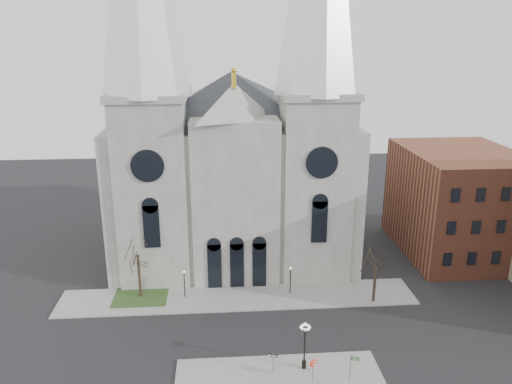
{
  "coord_description": "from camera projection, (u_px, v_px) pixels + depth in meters",
  "views": [
    {
      "loc": [
        -1.76,
        -39.19,
        28.53
      ],
      "look_at": [
        1.81,
        8.0,
        13.51
      ],
      "focal_mm": 35.0,
      "sensor_mm": 36.0,
      "label": 1
    }
  ],
  "objects": [
    {
      "name": "one_way_sign",
      "position": [
        273.0,
        359.0,
        43.51
      ],
      "size": [
        0.8,
        0.31,
        1.89
      ],
      "rotation": [
        0.0,
        0.0,
        -0.34
      ],
      "color": "slate",
      "rests_on": "sidewalk_near"
    },
    {
      "name": "tree_right",
      "position": [
        376.0,
        265.0,
        54.28
      ],
      "size": [
        3.2,
        3.2,
        6.0
      ],
      "color": "black",
      "rests_on": "ground"
    },
    {
      "name": "bg_building_brick",
      "position": [
        457.0,
        202.0,
        66.95
      ],
      "size": [
        14.0,
        18.0,
        14.0
      ],
      "primitive_type": "cube",
      "color": "brown",
      "rests_on": "ground"
    },
    {
      "name": "ped_lamp_right",
      "position": [
        290.0,
        275.0,
        56.66
      ],
      "size": [
        0.32,
        0.32,
        3.26
      ],
      "color": "black",
      "rests_on": "sidewalk_far"
    },
    {
      "name": "sidewalk_far",
      "position": [
        238.0,
        297.0,
        56.44
      ],
      "size": [
        40.0,
        6.0,
        0.14
      ],
      "primitive_type": "cube",
      "color": "gray",
      "rests_on": "ground"
    },
    {
      "name": "ped_lamp_left",
      "position": [
        184.0,
        279.0,
        55.8
      ],
      "size": [
        0.32,
        0.32,
        3.26
      ],
      "color": "black",
      "rests_on": "sidewalk_far"
    },
    {
      "name": "stop_sign",
      "position": [
        313.0,
        365.0,
        42.17
      ],
      "size": [
        0.83,
        0.13,
        2.31
      ],
      "rotation": [
        0.0,
        0.0,
        0.12
      ],
      "color": "slate",
      "rests_on": "sidewalk_near"
    },
    {
      "name": "street_name_sign",
      "position": [
        351.0,
        365.0,
        42.56
      ],
      "size": [
        0.73,
        0.31,
        2.4
      ],
      "rotation": [
        0.0,
        0.0,
        -0.35
      ],
      "color": "slate",
      "rests_on": "sidewalk_near"
    },
    {
      "name": "grass_patch",
      "position": [
        141.0,
        296.0,
        56.59
      ],
      "size": [
        6.0,
        5.0,
        0.18
      ],
      "primitive_type": "cube",
      "color": "#28441D",
      "rests_on": "ground"
    },
    {
      "name": "tree_left",
      "position": [
        138.0,
        252.0,
        54.93
      ],
      "size": [
        3.2,
        3.2,
        7.5
      ],
      "color": "black",
      "rests_on": "ground"
    },
    {
      "name": "globe_lamp",
      "position": [
        305.0,
        340.0,
        43.55
      ],
      "size": [
        1.16,
        1.16,
        4.6
      ],
      "rotation": [
        0.0,
        0.0,
        -0.2
      ],
      "color": "black",
      "rests_on": "sidewalk_near"
    },
    {
      "name": "cathedral",
      "position": [
        233.0,
        118.0,
        62.14
      ],
      "size": [
        33.0,
        26.66,
        54.0
      ],
      "color": "gray",
      "rests_on": "ground"
    },
    {
      "name": "ground",
      "position": [
        243.0,
        358.0,
        46.01
      ],
      "size": [
        160.0,
        160.0,
        0.0
      ],
      "primitive_type": "plane",
      "color": "black",
      "rests_on": "ground"
    }
  ]
}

